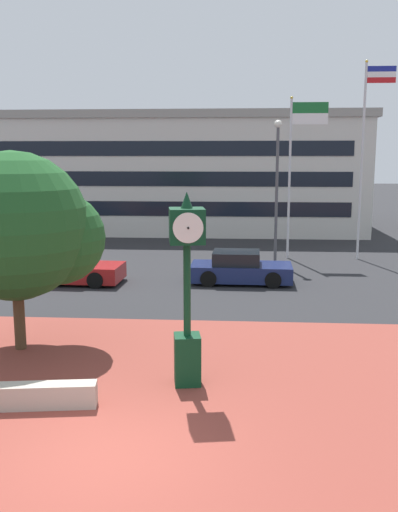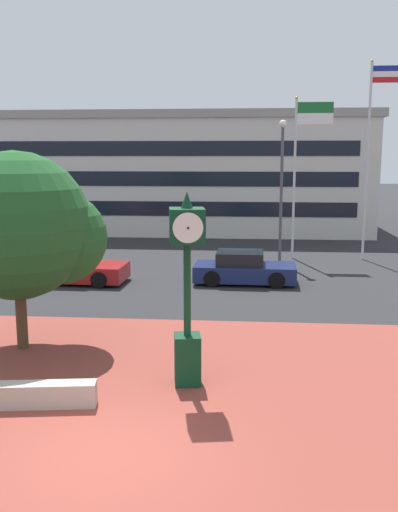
{
  "view_description": "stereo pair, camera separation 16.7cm",
  "coord_description": "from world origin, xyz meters",
  "px_view_note": "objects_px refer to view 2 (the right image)",
  "views": [
    {
      "loc": [
        2.19,
        -8.75,
        5.03
      ],
      "look_at": [
        1.37,
        2.99,
        2.95
      ],
      "focal_mm": 39.62,
      "sensor_mm": 36.0,
      "label": 1
    },
    {
      "loc": [
        2.36,
        -8.74,
        5.03
      ],
      "look_at": [
        1.37,
        2.99,
        2.95
      ],
      "focal_mm": 39.62,
      "sensor_mm": 36.0,
      "label": 2
    }
  ],
  "objects_px": {
    "civic_building": "(183,171)",
    "car_street_mid": "(73,268)",
    "street_lamp_post": "(282,177)",
    "plaza_tree": "(26,229)",
    "flagpole_primary": "(300,161)",
    "street_clock": "(187,286)",
    "car_street_near": "(244,269)",
    "flagpole_secondary": "(370,149)"
  },
  "relations": [
    {
      "from": "car_street_mid",
      "to": "flagpole_primary",
      "type": "xyz_separation_m",
      "value": [
        9.51,
        6.27,
        4.23
      ]
    },
    {
      "from": "car_street_near",
      "to": "street_lamp_post",
      "type": "height_order",
      "value": "street_lamp_post"
    },
    {
      "from": "flagpole_primary",
      "to": "civic_building",
      "type": "xyz_separation_m",
      "value": [
        -7.27,
        13.84,
        -0.88
      ]
    },
    {
      "from": "plaza_tree",
      "to": "car_street_mid",
      "type": "height_order",
      "value": "plaza_tree"
    },
    {
      "from": "plaza_tree",
      "to": "car_street_mid",
      "type": "relative_size",
      "value": 1.22
    },
    {
      "from": "street_lamp_post",
      "to": "civic_building",
      "type": "bearing_deg",
      "value": 112.59
    },
    {
      "from": "car_street_mid",
      "to": "civic_building",
      "type": "height_order",
      "value": "civic_building"
    },
    {
      "from": "civic_building",
      "to": "street_lamp_post",
      "type": "bearing_deg",
      "value": -67.41
    },
    {
      "from": "car_street_near",
      "to": "civic_building",
      "type": "xyz_separation_m",
      "value": [
        -4.63,
        19.64,
        3.36
      ]
    },
    {
      "from": "civic_building",
      "to": "street_lamp_post",
      "type": "xyz_separation_m",
      "value": [
        6.32,
        -15.2,
        0.15
      ]
    },
    {
      "from": "street_clock",
      "to": "flagpole_primary",
      "type": "distance_m",
      "value": 16.83
    },
    {
      "from": "street_clock",
      "to": "car_street_mid",
      "type": "height_order",
      "value": "street_clock"
    },
    {
      "from": "plaza_tree",
      "to": "flagpole_primary",
      "type": "bearing_deg",
      "value": 59.59
    },
    {
      "from": "car_street_mid",
      "to": "flagpole_secondary",
      "type": "height_order",
      "value": "flagpole_secondary"
    },
    {
      "from": "plaza_tree",
      "to": "civic_building",
      "type": "relative_size",
      "value": 0.2
    },
    {
      "from": "flagpole_secondary",
      "to": "plaza_tree",
      "type": "bearing_deg",
      "value": -129.45
    },
    {
      "from": "car_street_near",
      "to": "flagpole_primary",
      "type": "bearing_deg",
      "value": 157.09
    },
    {
      "from": "street_clock",
      "to": "car_street_mid",
      "type": "distance_m",
      "value": 11.56
    },
    {
      "from": "street_clock",
      "to": "street_lamp_post",
      "type": "relative_size",
      "value": 0.64
    },
    {
      "from": "street_clock",
      "to": "plaza_tree",
      "type": "relative_size",
      "value": 0.83
    },
    {
      "from": "street_lamp_post",
      "to": "car_street_mid",
      "type": "bearing_deg",
      "value": -150.17
    },
    {
      "from": "car_street_near",
      "to": "civic_building",
      "type": "distance_m",
      "value": 20.45
    },
    {
      "from": "flagpole_primary",
      "to": "civic_building",
      "type": "bearing_deg",
      "value": 117.7
    },
    {
      "from": "plaza_tree",
      "to": "car_street_mid",
      "type": "bearing_deg",
      "value": 99.29
    },
    {
      "from": "car_street_near",
      "to": "civic_building",
      "type": "relative_size",
      "value": 0.16
    },
    {
      "from": "street_clock",
      "to": "car_street_near",
      "type": "bearing_deg",
      "value": 74.38
    },
    {
      "from": "civic_building",
      "to": "car_street_mid",
      "type": "bearing_deg",
      "value": -96.36
    },
    {
      "from": "car_street_mid",
      "to": "flagpole_primary",
      "type": "distance_m",
      "value": 12.15
    },
    {
      "from": "car_street_near",
      "to": "flagpole_secondary",
      "type": "bearing_deg",
      "value": 135.8
    },
    {
      "from": "street_clock",
      "to": "car_street_near",
      "type": "height_order",
      "value": "street_clock"
    },
    {
      "from": "car_street_mid",
      "to": "civic_building",
      "type": "relative_size",
      "value": 0.16
    },
    {
      "from": "car_street_near",
      "to": "car_street_mid",
      "type": "relative_size",
      "value": 0.96
    },
    {
      "from": "street_lamp_post",
      "to": "flagpole_primary",
      "type": "bearing_deg",
      "value": 55.14
    },
    {
      "from": "car_street_near",
      "to": "car_street_mid",
      "type": "xyz_separation_m",
      "value": [
        -6.88,
        -0.47,
        0.0
      ]
    },
    {
      "from": "car_street_near",
      "to": "flagpole_secondary",
      "type": "relative_size",
      "value": 0.43
    },
    {
      "from": "street_clock",
      "to": "civic_building",
      "type": "distance_m",
      "value": 30.27
    },
    {
      "from": "street_clock",
      "to": "flagpole_secondary",
      "type": "xyz_separation_m",
      "value": [
        7.13,
        16.19,
        3.15
      ]
    },
    {
      "from": "flagpole_secondary",
      "to": "street_lamp_post",
      "type": "bearing_deg",
      "value": -162.33
    },
    {
      "from": "civic_building",
      "to": "street_lamp_post",
      "type": "distance_m",
      "value": 16.46
    },
    {
      "from": "flagpole_secondary",
      "to": "flagpole_primary",
      "type": "bearing_deg",
      "value": -180.0
    },
    {
      "from": "car_street_mid",
      "to": "plaza_tree",
      "type": "bearing_deg",
      "value": 11.66
    },
    {
      "from": "plaza_tree",
      "to": "car_street_near",
      "type": "distance_m",
      "value": 10.3
    }
  ]
}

